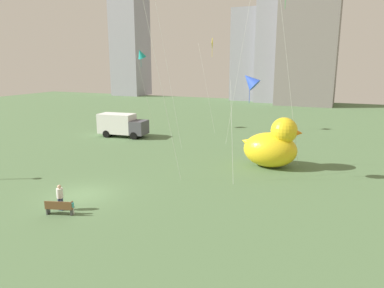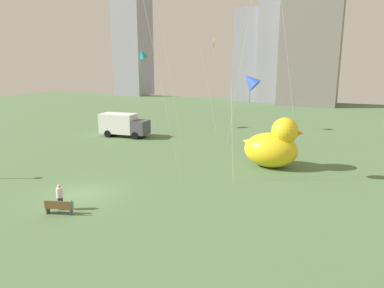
# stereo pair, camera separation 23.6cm
# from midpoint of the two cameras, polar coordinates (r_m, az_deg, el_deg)

# --- Properties ---
(ground_plane) EXTENTS (140.00, 140.00, 0.00)m
(ground_plane) POSITION_cam_midpoint_polar(r_m,az_deg,el_deg) (26.43, -16.72, -7.73)
(ground_plane) COLOR #527348
(park_bench) EXTENTS (1.74, 0.93, 0.90)m
(park_bench) POSITION_cam_midpoint_polar(r_m,az_deg,el_deg) (23.47, -20.19, -9.40)
(park_bench) COLOR brown
(park_bench) RESTS_ON ground
(person_adult) EXTENTS (0.41, 0.41, 1.67)m
(person_adult) POSITION_cam_midpoint_polar(r_m,az_deg,el_deg) (24.00, -20.05, -7.75)
(person_adult) COLOR #38476B
(person_adult) RESTS_ON ground
(person_child) EXTENTS (0.21, 0.21, 0.87)m
(person_child) POSITION_cam_midpoint_polar(r_m,az_deg,el_deg) (23.29, -18.30, -9.42)
(person_child) COLOR silver
(person_child) RESTS_ON ground
(giant_inflatable_duck) EXTENTS (5.41, 3.47, 4.48)m
(giant_inflatable_duck) POSITION_cam_midpoint_polar(r_m,az_deg,el_deg) (32.14, 13.01, -0.31)
(giant_inflatable_duck) COLOR yellow
(giant_inflatable_duck) RESTS_ON ground
(box_truck) EXTENTS (6.23, 2.86, 2.85)m
(box_truck) POSITION_cam_midpoint_polar(r_m,az_deg,el_deg) (45.28, -10.74, 2.97)
(box_truck) COLOR white
(box_truck) RESTS_ON ground
(city_skyline) EXTENTS (58.20, 15.74, 34.78)m
(city_skyline) POSITION_cam_midpoint_polar(r_m,az_deg,el_deg) (89.15, 10.02, 16.13)
(city_skyline) COLOR gray
(city_skyline) RESTS_ON ground
(kite_teal) EXTENTS (2.48, 2.56, 10.92)m
(kite_teal) POSITION_cam_midpoint_polar(r_m,az_deg,el_deg) (49.80, -7.76, 14.04)
(kite_teal) COLOR silver
(kite_teal) RESTS_ON ground
(kite_blue) EXTENTS (2.51, 2.32, 8.52)m
(kite_blue) POSITION_cam_midpoint_polar(r_m,az_deg,el_deg) (27.56, 9.51, 9.95)
(kite_blue) COLOR silver
(kite_blue) RESTS_ON ground
(kite_yellow) EXTENTS (2.60, 2.15, 12.12)m
(kite_yellow) POSITION_cam_midpoint_polar(r_m,az_deg,el_deg) (47.97, 3.57, 15.12)
(kite_yellow) COLOR silver
(kite_yellow) RESTS_ON ground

